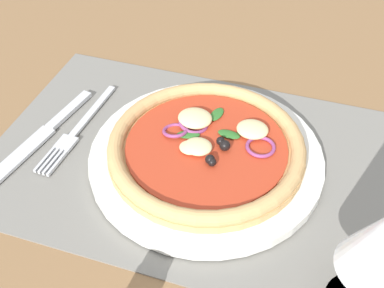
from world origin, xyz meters
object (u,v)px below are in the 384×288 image
Objects in this scene: fork at (76,131)px; plate at (206,157)px; knife at (40,137)px; pizza at (207,146)px.

plate is at bearing 93.96° from fork.
fork is 4.57cm from knife.
plate is 1.20× the size of pizza.
pizza is 1.18× the size of knife.
pizza is at bearing -97.97° from plate.
pizza is (-0.01, -0.09, 1.76)cm from plate.
pizza is 17.71cm from fork.
pizza is 21.72cm from knife.
pizza is 1.30× the size of fork.
plate is at bearing 82.03° from pizza.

